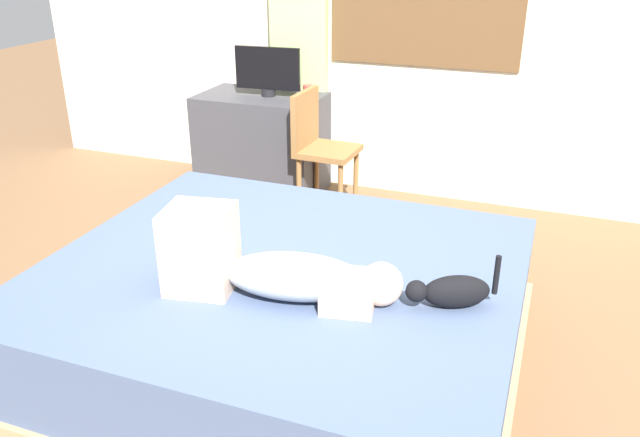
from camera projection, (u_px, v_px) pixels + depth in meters
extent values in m
plane|color=brown|center=(293.00, 378.00, 2.89)|extent=(16.00, 16.00, 0.00)
cube|color=#997A56|center=(284.00, 350.00, 2.96)|extent=(2.06, 1.82, 0.14)
cube|color=#425170|center=(283.00, 302.00, 2.86)|extent=(2.00, 1.77, 0.38)
ellipsoid|color=#8C939E|center=(294.00, 276.00, 2.51)|extent=(0.60, 0.36, 0.17)
sphere|color=beige|center=(381.00, 284.00, 2.46)|extent=(0.17, 0.17, 0.17)
cube|color=beige|center=(200.00, 249.00, 2.54)|extent=(0.30, 0.28, 0.34)
cube|color=beige|center=(350.00, 291.00, 2.50)|extent=(0.25, 0.31, 0.08)
ellipsoid|color=black|center=(456.00, 292.00, 2.44)|extent=(0.28, 0.21, 0.13)
sphere|color=black|center=(416.00, 291.00, 2.43)|extent=(0.08, 0.08, 0.08)
cylinder|color=black|center=(497.00, 275.00, 2.43)|extent=(0.03, 0.03, 0.16)
cube|color=#38383D|center=(262.00, 144.00, 4.83)|extent=(0.90, 0.56, 0.74)
cylinder|color=black|center=(268.00, 93.00, 4.64)|extent=(0.10, 0.10, 0.05)
cube|color=black|center=(268.00, 68.00, 4.57)|extent=(0.48, 0.07, 0.30)
cylinder|color=#B23D38|center=(308.00, 91.00, 4.62)|extent=(0.07, 0.07, 0.09)
cylinder|color=brown|center=(356.00, 180.00, 4.56)|extent=(0.04, 0.04, 0.44)
cylinder|color=brown|center=(340.00, 195.00, 4.30)|extent=(0.04, 0.04, 0.44)
cylinder|color=brown|center=(316.00, 174.00, 4.66)|extent=(0.04, 0.04, 0.44)
cylinder|color=brown|center=(299.00, 188.00, 4.41)|extent=(0.04, 0.04, 0.44)
cube|color=brown|center=(328.00, 151.00, 4.38)|extent=(0.39, 0.39, 0.04)
cube|color=brown|center=(305.00, 118.00, 4.36)|extent=(0.05, 0.38, 0.38)
cube|color=#ADCC75|center=(299.00, 21.00, 4.65)|extent=(0.44, 0.06, 2.47)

